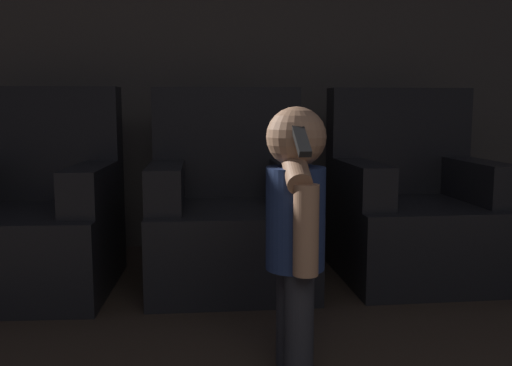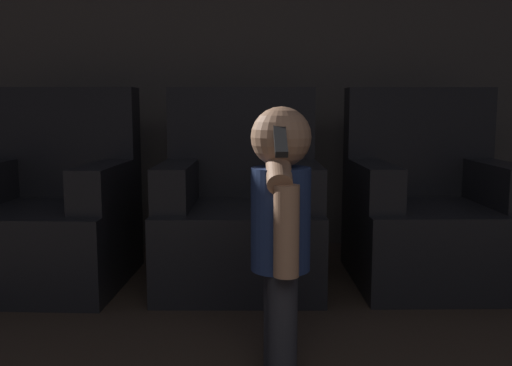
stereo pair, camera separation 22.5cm
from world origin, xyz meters
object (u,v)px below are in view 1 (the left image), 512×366
at_px(armchair_left, 32,220).
at_px(armchair_middle, 229,215).
at_px(person_toddler, 296,219).
at_px(armchair_right, 413,211).

height_order(armchair_left, armchair_middle, same).
height_order(armchair_left, person_toddler, armchair_left).
relative_size(armchair_middle, person_toddler, 1.12).
bearing_deg(armchair_middle, armchair_right, 1.20).
height_order(armchair_middle, person_toddler, armchair_middle).
height_order(armchair_left, armchair_right, same).
relative_size(armchair_left, armchair_right, 1.00).
distance_m(armchair_right, person_toddler, 1.31).
xyz_separation_m(armchair_right, person_toddler, (-0.80, -1.02, 0.18)).
relative_size(armchair_middle, armchair_right, 1.00).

